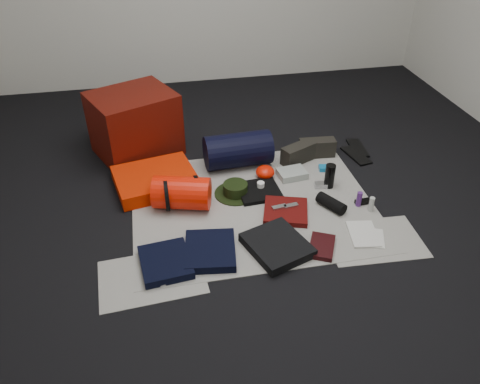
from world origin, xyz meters
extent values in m
cube|color=black|center=(0.00, 0.00, -0.01)|extent=(4.50, 4.50, 0.02)
cube|color=#B3B0A5|center=(0.00, 0.00, 0.00)|extent=(1.60, 1.30, 0.01)
cube|color=#B3B0A5|center=(-0.70, -0.55, 0.00)|extent=(0.61, 0.44, 0.00)
cube|color=#B3B0A5|center=(0.65, -0.50, 0.00)|extent=(0.60, 0.43, 0.00)
cube|color=#540D06|center=(-0.74, 0.87, 0.25)|extent=(0.74, 0.69, 0.49)
cube|color=red|center=(-0.63, 0.35, 0.06)|extent=(0.63, 0.55, 0.10)
cylinder|color=red|center=(-0.47, 0.07, 0.12)|extent=(0.42, 0.31, 0.22)
cylinder|color=black|center=(-0.57, 0.07, 0.11)|extent=(0.02, 0.22, 0.22)
cylinder|color=black|center=(-0.37, 0.07, 0.11)|extent=(0.03, 0.22, 0.22)
cylinder|color=black|center=(0.00, 0.51, 0.14)|extent=(0.51, 0.28, 0.26)
cylinder|color=black|center=(-0.09, 0.14, 0.01)|extent=(0.35, 0.35, 0.01)
cylinder|color=black|center=(-0.09, 0.14, 0.05)|extent=(0.17, 0.17, 0.07)
cube|color=black|center=(0.46, 0.47, 0.08)|extent=(0.30, 0.22, 0.14)
cube|color=black|center=(0.63, 0.53, 0.07)|extent=(0.28, 0.12, 0.14)
cube|color=black|center=(0.94, 0.46, 0.01)|extent=(0.16, 0.31, 0.02)
cube|color=black|center=(0.99, 0.57, 0.01)|extent=(0.13, 0.30, 0.02)
cube|color=black|center=(-0.62, -0.48, 0.03)|extent=(0.31, 0.34, 0.05)
cube|color=black|center=(-0.35, -0.43, 0.03)|extent=(0.33, 0.37, 0.05)
cube|color=black|center=(0.04, -0.47, 0.03)|extent=(0.42, 0.45, 0.06)
cube|color=black|center=(0.07, 0.12, 0.02)|extent=(0.30, 0.28, 0.03)
cube|color=#4F0A08|center=(0.19, -0.14, 0.02)|extent=(0.35, 0.35, 0.04)
ellipsoid|color=red|center=(0.16, 0.30, 0.05)|extent=(0.15, 0.15, 0.09)
cube|color=#939B94|center=(0.35, 0.27, 0.03)|extent=(0.22, 0.17, 0.05)
cylinder|color=black|center=(0.57, 0.10, 0.09)|extent=(0.09, 0.09, 0.18)
cylinder|color=black|center=(0.50, -0.15, 0.05)|extent=(0.17, 0.22, 0.08)
cube|color=#AEAEB3|center=(0.52, 0.10, 0.02)|extent=(0.09, 0.06, 0.04)
cube|color=#106BA3|center=(0.63, 0.31, 0.02)|extent=(0.11, 0.08, 0.03)
cylinder|color=#4B216A|center=(0.69, -0.15, 0.06)|extent=(0.05, 0.05, 0.11)
cylinder|color=#A8ACA8|center=(0.75, -0.22, 0.06)|extent=(0.04, 0.04, 0.10)
cube|color=black|center=(0.31, -0.51, 0.02)|extent=(0.22, 0.26, 0.03)
cube|color=beige|center=(0.60, -0.45, 0.01)|extent=(0.21, 0.27, 0.01)
cube|color=beige|center=(0.64, -0.49, 0.01)|extent=(0.20, 0.22, 0.01)
cube|color=black|center=(0.73, -0.14, 0.02)|extent=(0.11, 0.05, 0.03)
cube|color=#AEAEB3|center=(-0.63, -0.60, 0.01)|extent=(0.09, 0.09, 0.01)
cylinder|color=white|center=(0.09, 0.15, 0.05)|extent=(0.05, 0.05, 0.03)
cube|color=#AEAEB3|center=(0.15, -0.12, 0.05)|extent=(0.10, 0.05, 0.01)
cube|color=#AEAEB3|center=(0.23, -0.12, 0.05)|extent=(0.10, 0.05, 0.01)
camera|label=1|loc=(-0.58, -2.46, 1.90)|focal=35.00mm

